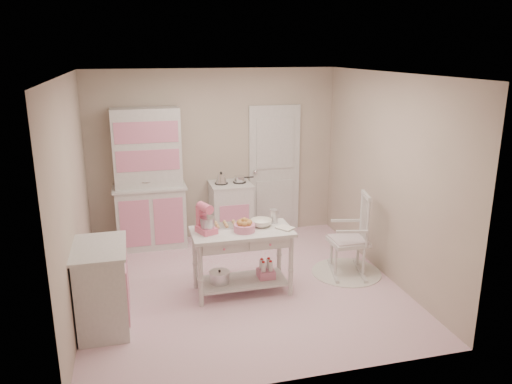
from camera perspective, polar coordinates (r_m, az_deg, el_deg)
room_shell at (r=5.81m, az=-1.65°, el=3.91°), size 3.84×3.84×2.62m
door at (r=7.95m, az=2.10°, el=2.57°), size 0.82×0.05×2.04m
hutch at (r=7.44m, az=-12.14°, el=1.43°), size 1.06×0.50×2.08m
stove at (r=7.68m, az=-2.89°, el=-2.26°), size 0.62×0.57×0.92m
base_cabinet at (r=5.57m, az=-17.13°, el=-10.34°), size 0.54×0.84×0.92m
lace_rug at (r=6.83m, az=10.28°, el=-9.00°), size 0.92×0.92×0.01m
rocking_chair at (r=6.63m, az=10.51°, el=-4.73°), size 0.63×0.81×1.10m
work_table at (r=6.08m, az=-1.60°, el=-7.92°), size 1.20×0.60×0.80m
stand_mixer at (r=5.82m, az=-5.72°, el=-3.08°), size 0.29×0.33×0.34m
cookie_tray at (r=6.06m, az=-3.39°, el=-3.85°), size 0.34×0.24×0.02m
bread_basket at (r=5.87m, az=-1.33°, el=-4.12°), size 0.25×0.25×0.09m
mixing_bowl at (r=6.05m, az=0.61°, el=-3.55°), size 0.26×0.26×0.08m
metal_pitcher at (r=6.15m, az=2.04°, el=-2.78°), size 0.10×0.10×0.17m
recipe_book at (r=5.93m, az=2.89°, el=-4.31°), size 0.24×0.25×0.02m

